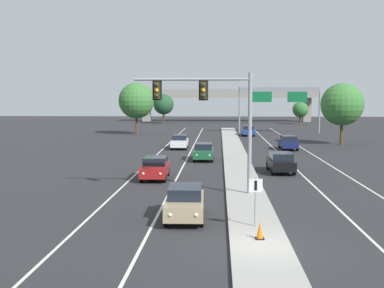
{
  "coord_description": "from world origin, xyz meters",
  "views": [
    {
      "loc": [
        -1.65,
        -18.9,
        5.92
      ],
      "look_at": [
        -3.2,
        9.45,
        3.2
      ],
      "focal_mm": 46.23,
      "sensor_mm": 36.0,
      "label": 1
    }
  ],
  "objects": [
    {
      "name": "car_oncoming_white",
      "position": [
        -6.12,
        37.14,
        0.82
      ],
      "size": [
        1.86,
        4.49,
        1.58
      ],
      "color": "silver",
      "rests_on": "ground"
    },
    {
      "name": "tree_far_left_c",
      "position": [
        -13.83,
        89.51,
        4.23
      ],
      "size": [
        4.48,
        4.48,
        6.48
      ],
      "color": "#4C3823",
      "rests_on": "ground"
    },
    {
      "name": "car_oncoming_red",
      "position": [
        -6.24,
        16.27,
        0.82
      ],
      "size": [
        1.9,
        4.5,
        1.58
      ],
      "color": "maroon",
      "rests_on": "ground"
    },
    {
      "name": "car_receding_navy",
      "position": [
        6.16,
        36.84,
        0.82
      ],
      "size": [
        1.86,
        4.49,
        1.58
      ],
      "color": "#141E4C",
      "rests_on": "ground"
    },
    {
      "name": "car_receding_black",
      "position": [
        3.21,
        19.82,
        0.82
      ],
      "size": [
        1.9,
        4.5,
        1.58
      ],
      "color": "black",
      "rests_on": "ground"
    },
    {
      "name": "tree_far_left_a",
      "position": [
        -14.6,
        58.22,
        5.29
      ],
      "size": [
        5.6,
        5.6,
        8.1
      ],
      "color": "#4C3823",
      "rests_on": "ground"
    },
    {
      "name": "highway_sign_gantry",
      "position": [
        8.2,
        62.61,
        6.16
      ],
      "size": [
        13.28,
        0.42,
        7.5
      ],
      "color": "gray",
      "rests_on": "ground"
    },
    {
      "name": "ground_plane",
      "position": [
        0.0,
        0.0,
        0.0
      ],
      "size": [
        260.0,
        260.0,
        0.0
      ],
      "primitive_type": "plane",
      "color": "#28282B"
    },
    {
      "name": "median_sign_post",
      "position": [
        -0.01,
        2.86,
        1.59
      ],
      "size": [
        0.6,
        0.1,
        2.2
      ],
      "color": "gray",
      "rests_on": "median_island"
    },
    {
      "name": "traffic_cone_median_nose",
      "position": [
        0.04,
        0.87,
        0.51
      ],
      "size": [
        0.36,
        0.36,
        0.74
      ],
      "color": "black",
      "rests_on": "median_island"
    },
    {
      "name": "edge_stripe_left",
      "position": [
        -8.0,
        25.0,
        0.0
      ],
      "size": [
        0.14,
        100.0,
        0.01
      ],
      "primitive_type": "cube",
      "color": "silver",
      "rests_on": "ground"
    },
    {
      "name": "median_island",
      "position": [
        0.0,
        18.0,
        0.07
      ],
      "size": [
        2.4,
        110.0,
        0.15
      ],
      "primitive_type": "cube",
      "color": "#9E9B93",
      "rests_on": "ground"
    },
    {
      "name": "car_receding_blue",
      "position": [
        2.81,
        56.27,
        0.82
      ],
      "size": [
        1.85,
        4.48,
        1.58
      ],
      "color": "navy",
      "rests_on": "ground"
    },
    {
      "name": "lane_stripe_receding_center",
      "position": [
        4.7,
        25.0,
        0.0
      ],
      "size": [
        0.14,
        100.0,
        0.01
      ],
      "primitive_type": "cube",
      "color": "silver",
      "rests_on": "ground"
    },
    {
      "name": "car_oncoming_green",
      "position": [
        -3.07,
        27.03,
        0.82
      ],
      "size": [
        1.84,
        4.48,
        1.58
      ],
      "color": "#195633",
      "rests_on": "ground"
    },
    {
      "name": "car_oncoming_tan",
      "position": [
        -3.28,
        4.69,
        0.82
      ],
      "size": [
        1.93,
        4.51,
        1.58
      ],
      "color": "tan",
      "rests_on": "ground"
    },
    {
      "name": "tree_far_right_a",
      "position": [
        13.53,
        43.06,
        4.97
      ],
      "size": [
        5.25,
        5.25,
        7.6
      ],
      "color": "#4C3823",
      "rests_on": "ground"
    },
    {
      "name": "lane_stripe_oncoming_center",
      "position": [
        -4.7,
        25.0,
        0.0
      ],
      "size": [
        0.14,
        100.0,
        0.01
      ],
      "primitive_type": "cube",
      "color": "silver",
      "rests_on": "ground"
    },
    {
      "name": "overhead_signal_mast",
      "position": [
        -2.0,
        10.5,
        5.3
      ],
      "size": [
        7.02,
        0.44,
        7.2
      ],
      "color": "gray",
      "rests_on": "median_island"
    },
    {
      "name": "edge_stripe_right",
      "position": [
        8.0,
        25.0,
        0.0
      ],
      "size": [
        0.14,
        100.0,
        0.01
      ],
      "primitive_type": "cube",
      "color": "silver",
      "rests_on": "ground"
    },
    {
      "name": "overpass_bridge",
      "position": [
        0.0,
        100.06,
        5.78
      ],
      "size": [
        42.4,
        6.4,
        7.65
      ],
      "color": "gray",
      "rests_on": "ground"
    },
    {
      "name": "tree_far_right_c",
      "position": [
        15.75,
        87.98,
        3.17
      ],
      "size": [
        3.36,
        3.36,
        4.86
      ],
      "color": "#4C3823",
      "rests_on": "ground"
    }
  ]
}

